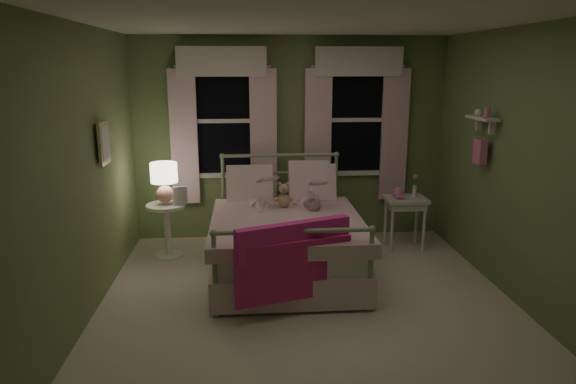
{
  "coord_description": "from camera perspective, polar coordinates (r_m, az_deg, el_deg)",
  "views": [
    {
      "loc": [
        -0.55,
        -4.49,
        2.24
      ],
      "look_at": [
        -0.16,
        0.48,
        1.0
      ],
      "focal_mm": 32.0,
      "sensor_mm": 36.0,
      "label": 1
    }
  ],
  "objects": [
    {
      "name": "child_right",
      "position": [
        5.93,
        2.11,
        1.25
      ],
      "size": [
        0.38,
        0.31,
        0.74
      ],
      "primitive_type": "imported",
      "rotation": [
        0.0,
        0.0,
        3.23
      ],
      "color": "#F7D1DD",
      "rests_on": "bed"
    },
    {
      "name": "bed",
      "position": [
        5.64,
        -0.21,
        -5.33
      ],
      "size": [
        1.58,
        2.04,
        1.18
      ],
      "color": "white",
      "rests_on": "ground"
    },
    {
      "name": "book_right",
      "position": [
        5.69,
        2.4,
        0.53
      ],
      "size": [
        0.2,
        0.12,
        0.26
      ],
      "primitive_type": "imported",
      "rotation": [
        1.22,
        0.0,
        -0.03
      ],
      "color": "beige",
      "rests_on": "child_right"
    },
    {
      "name": "framed_picture",
      "position": [
        5.33,
        -19.75,
        5.16
      ],
      "size": [
        0.03,
        0.32,
        0.42
      ],
      "color": "beige",
      "rests_on": "room_shell"
    },
    {
      "name": "nightstand_right",
      "position": [
        6.51,
        12.91,
        -1.46
      ],
      "size": [
        0.5,
        0.4,
        0.64
      ],
      "color": "white",
      "rests_on": "ground"
    },
    {
      "name": "teddy_bear",
      "position": [
        5.78,
        -0.48,
        -0.55
      ],
      "size": [
        0.22,
        0.17,
        0.29
      ],
      "color": "tan",
      "rests_on": "bed"
    },
    {
      "name": "child_left",
      "position": [
        5.89,
        -3.31,
        1.06
      ],
      "size": [
        0.27,
        0.18,
        0.71
      ],
      "primitive_type": "imported",
      "rotation": [
        0.0,
        0.0,
        3.18
      ],
      "color": "#F7D1DD",
      "rests_on": "bed"
    },
    {
      "name": "pink_toy",
      "position": [
        6.43,
        12.15,
        -0.14
      ],
      "size": [
        0.14,
        0.19,
        0.14
      ],
      "color": "pink",
      "rests_on": "nightstand_right"
    },
    {
      "name": "bud_vase",
      "position": [
        6.53,
        13.9,
        0.71
      ],
      "size": [
        0.06,
        0.06,
        0.28
      ],
      "color": "white",
      "rests_on": "nightstand_right"
    },
    {
      "name": "nightstand_left",
      "position": [
        6.25,
        -13.31,
        -3.37
      ],
      "size": [
        0.46,
        0.46,
        0.65
      ],
      "color": "white",
      "rests_on": "ground"
    },
    {
      "name": "table_lamp",
      "position": [
        6.12,
        -13.59,
        1.43
      ],
      "size": [
        0.31,
        0.31,
        0.48
      ],
      "color": "tan",
      "rests_on": "nightstand_left"
    },
    {
      "name": "window_right",
      "position": [
        6.7,
        7.66,
        8.54
      ],
      "size": [
        1.34,
        0.13,
        1.96
      ],
      "color": "black",
      "rests_on": "room_shell"
    },
    {
      "name": "book_left",
      "position": [
        5.64,
        -3.25,
        0.84
      ],
      "size": [
        0.22,
        0.16,
        0.26
      ],
      "primitive_type": "imported",
      "rotation": [
        1.22,
        0.0,
        0.27
      ],
      "color": "beige",
      "rests_on": "child_left"
    },
    {
      "name": "wall_shelf",
      "position": [
        5.78,
        20.68,
        5.95
      ],
      "size": [
        0.15,
        0.5,
        0.6
      ],
      "color": "white",
      "rests_on": "room_shell"
    },
    {
      "name": "book_nightstand",
      "position": [
        6.09,
        -12.61,
        -1.43
      ],
      "size": [
        0.2,
        0.25,
        0.02
      ],
      "primitive_type": "imported",
      "rotation": [
        0.0,
        0.0,
        0.19
      ],
      "color": "beige",
      "rests_on": "nightstand_left"
    },
    {
      "name": "room_shell",
      "position": [
        4.62,
        2.42,
        2.21
      ],
      "size": [
        4.2,
        4.2,
        4.2
      ],
      "color": "silver",
      "rests_on": "ground"
    },
    {
      "name": "pink_throw",
      "position": [
        4.61,
        0.67,
        -6.74
      ],
      "size": [
        1.07,
        0.49,
        0.71
      ],
      "color": "#E42C97",
      "rests_on": "bed"
    },
    {
      "name": "window_left",
      "position": [
        6.56,
        -7.2,
        8.44
      ],
      "size": [
        1.34,
        0.13,
        1.96
      ],
      "color": "black",
      "rests_on": "room_shell"
    }
  ]
}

